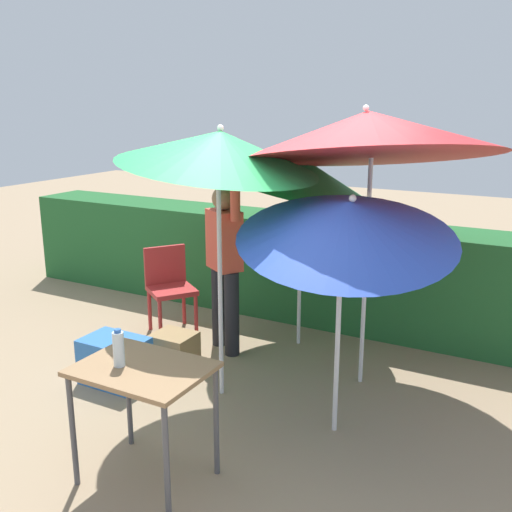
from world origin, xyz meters
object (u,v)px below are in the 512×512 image
Objects in this scene: cooler_box at (115,361)px; crate_cardboard at (174,349)px; umbrella_navy at (301,175)px; umbrella_yellow at (219,149)px; person_vendor at (225,257)px; chair_plastic at (169,284)px; bottle_water at (119,349)px; umbrella_rainbow at (369,134)px; folding_table at (143,381)px; umbrella_orange at (347,221)px.

cooler_box is 0.57m from crate_cardboard.
umbrella_yellow is at bearing -94.81° from umbrella_navy.
umbrella_navy is at bearing 85.19° from umbrella_yellow.
person_vendor is 0.89m from chair_plastic.
umbrella_navy is at bearing 56.78° from cooler_box.
umbrella_navy is 2.36× the size of chair_plastic.
umbrella_yellow is 9.37× the size of bottle_water.
chair_plastic is 0.93m from crate_cardboard.
umbrella_rainbow is 6.85× the size of crate_cardboard.
chair_plastic reaches higher than folding_table.
folding_table is 3.33× the size of bottle_water.
umbrella_navy is (0.11, 1.26, -0.32)m from umbrella_yellow.
person_vendor reaches higher than crate_cardboard.
person_vendor is 2.11× the size of chair_plastic.
umbrella_yellow is 2.53× the size of chair_plastic.
umbrella_orange is 2.69m from chair_plastic.
crate_cardboard is at bearing -51.14° from chair_plastic.
umbrella_navy is at bearing 91.85° from folding_table.
cooler_box is 1.46× the size of crate_cardboard.
umbrella_rainbow is at bearing 66.66° from bottle_water.
umbrella_yellow is 1.69m from bottle_water.
chair_plastic is at bearing 169.54° from person_vendor.
bottle_water is (-0.13, -0.06, 0.21)m from folding_table.
umbrella_rainbow is at bearing 17.09° from crate_cardboard.
umbrella_orange is 1.03× the size of person_vendor.
cooler_box is (-0.91, -0.29, -1.80)m from umbrella_yellow.
umbrella_rainbow is 1.34× the size of person_vendor.
bottle_water is (-0.86, -1.99, -1.21)m from umbrella_rainbow.
chair_plastic is at bearing -164.58° from umbrella_navy.
umbrella_rainbow is 2.82m from cooler_box.
umbrella_navy is at bearing 15.42° from chair_plastic.
folding_table reaches higher than cooler_box.
crate_cardboard is 1.83m from bottle_water.
person_vendor is (-1.50, 0.85, -0.64)m from umbrella_orange.
person_vendor is at bearing 178.11° from umbrella_rainbow.
crate_cardboard is at bearing 115.60° from bottle_water.
umbrella_yellow reaches higher than crate_cardboard.
umbrella_rainbow is 2.66m from chair_plastic.
cooler_box is 0.67× the size of folding_table.
person_vendor is at bearing -10.46° from chair_plastic.
folding_table is at bearing 24.26° from bottle_water.
person_vendor is 0.97m from crate_cardboard.
chair_plastic is at bearing 174.98° from umbrella_rainbow.
person_vendor is at bearing 65.83° from cooler_box.
bottle_water reaches higher than cooler_box.
umbrella_yellow is at bearing -60.03° from person_vendor.
person_vendor is at bearing 103.71° from bottle_water.
umbrella_orange is 3.61× the size of cooler_box.
umbrella_rainbow is 2.56m from crate_cardboard.
umbrella_yellow reaches higher than umbrella_orange.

